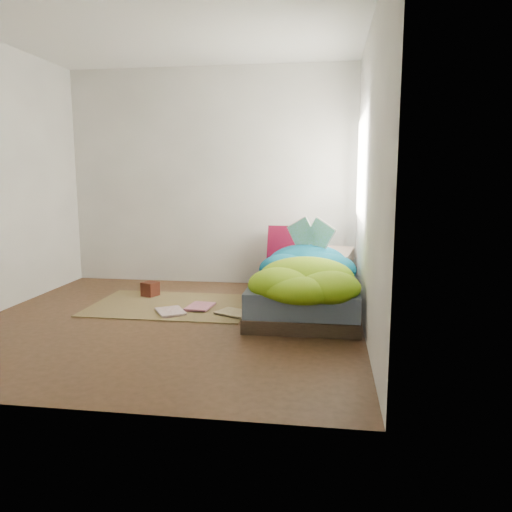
{
  "coord_description": "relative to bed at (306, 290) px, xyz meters",
  "views": [
    {
      "loc": [
        1.43,
        -4.24,
        1.32
      ],
      "look_at": [
        0.7,
        0.75,
        0.51
      ],
      "focal_mm": 35.0,
      "sensor_mm": 36.0,
      "label": 1
    }
  ],
  "objects": [
    {
      "name": "floor_book_b",
      "position": [
        -1.16,
        -0.25,
        -0.14
      ],
      "size": [
        0.27,
        0.34,
        0.03
      ],
      "primitive_type": "imported",
      "rotation": [
        0.0,
        0.0,
        -0.11
      ],
      "color": "pink",
      "rests_on": "rug"
    },
    {
      "name": "wooden_box",
      "position": [
        -1.72,
        0.17,
        -0.08
      ],
      "size": [
        0.2,
        0.2,
        0.15
      ],
      "primitive_type": "cube",
      "rotation": [
        0.0,
        0.0,
        -0.4
      ],
      "color": "#3B1A0D",
      "rests_on": "rug"
    },
    {
      "name": "floor_book_c",
      "position": [
        -0.71,
        -0.54,
        -0.14
      ],
      "size": [
        0.39,
        0.35,
        0.02
      ],
      "primitive_type": "imported",
      "rotation": [
        0.0,
        0.0,
        1.13
      ],
      "color": "tan",
      "rests_on": "rug"
    },
    {
      "name": "room_walls",
      "position": [
        -1.21,
        -0.71,
        1.46
      ],
      "size": [
        3.54,
        3.54,
        2.62
      ],
      "color": "beige",
      "rests_on": "ground"
    },
    {
      "name": "floor_book_a",
      "position": [
        -1.38,
        -0.54,
        -0.14
      ],
      "size": [
        0.38,
        0.4,
        0.02
      ],
      "primitive_type": "imported",
      "rotation": [
        0.0,
        0.0,
        0.55
      ],
      "color": "white",
      "rests_on": "rug"
    },
    {
      "name": "duvet",
      "position": [
        0.0,
        -0.22,
        0.34
      ],
      "size": [
        0.96,
        1.84,
        0.34
      ],
      "primitive_type": null,
      "color": "#075677",
      "rests_on": "bed"
    },
    {
      "name": "open_book",
      "position": [
        0.03,
        0.26,
        0.65
      ],
      "size": [
        0.44,
        0.27,
        0.27
      ],
      "primitive_type": null,
      "rotation": [
        0.0,
        0.0,
        -0.43
      ],
      "color": "#2D8C39",
      "rests_on": "duvet"
    },
    {
      "name": "ground",
      "position": [
        -1.22,
        -0.72,
        -0.17
      ],
      "size": [
        3.5,
        3.5,
        0.0
      ],
      "primitive_type": "cube",
      "color": "#3D2917",
      "rests_on": "ground"
    },
    {
      "name": "pillow_floral",
      "position": [
        0.17,
        0.74,
        0.24
      ],
      "size": [
        0.69,
        0.52,
        0.14
      ],
      "primitive_type": "cube",
      "rotation": [
        0.0,
        0.0,
        -0.24
      ],
      "color": "beige",
      "rests_on": "bed"
    },
    {
      "name": "rug",
      "position": [
        -1.37,
        -0.17,
        -0.16
      ],
      "size": [
        1.6,
        1.1,
        0.01
      ],
      "primitive_type": "cube",
      "color": "brown",
      "rests_on": "ground"
    },
    {
      "name": "pillow_magenta",
      "position": [
        -0.28,
        0.75,
        0.37
      ],
      "size": [
        0.41,
        0.15,
        0.4
      ],
      "primitive_type": "cube",
      "rotation": [
        0.0,
        0.0,
        -0.05
      ],
      "color": "#440416",
      "rests_on": "bed"
    },
    {
      "name": "bed",
      "position": [
        0.0,
        0.0,
        0.0
      ],
      "size": [
        1.0,
        2.0,
        0.34
      ],
      "color": "#31231A",
      "rests_on": "ground"
    }
  ]
}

